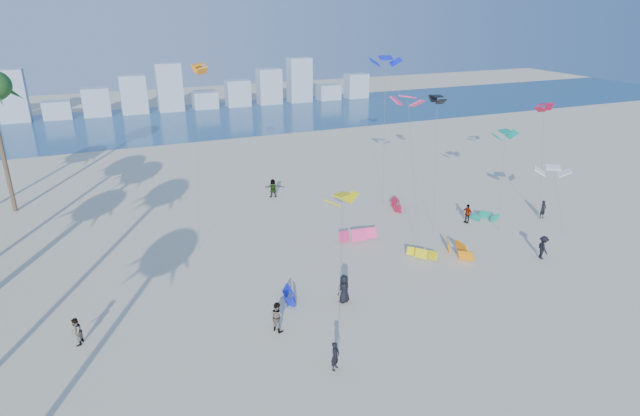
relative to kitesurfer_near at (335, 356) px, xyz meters
name	(u,v)px	position (x,y,z in m)	size (l,w,h in m)	color
ocean	(172,122)	(0.92, 67.49, -0.82)	(220.00, 220.00, 0.00)	navy
kitesurfer_near	(335,356)	(0.00, 0.00, 0.00)	(0.60, 0.39, 1.65)	black
kitesurfer_mid	(277,316)	(-1.70, 4.62, 0.11)	(0.91, 0.71, 1.87)	gray
kitesurfers_far	(367,234)	(8.74, 13.30, 0.08)	(39.39, 22.15, 1.92)	black
grounded_kites	(407,237)	(12.02, 12.41, -0.36)	(22.52, 14.41, 1.07)	#0D1CEA
flying_kites	(424,108)	(15.25, 16.23, 9.18)	(33.74, 20.83, 14.18)	yellow
distant_skyline	(155,94)	(-0.27, 77.49, 2.26)	(85.00, 3.00, 8.40)	#9EADBF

